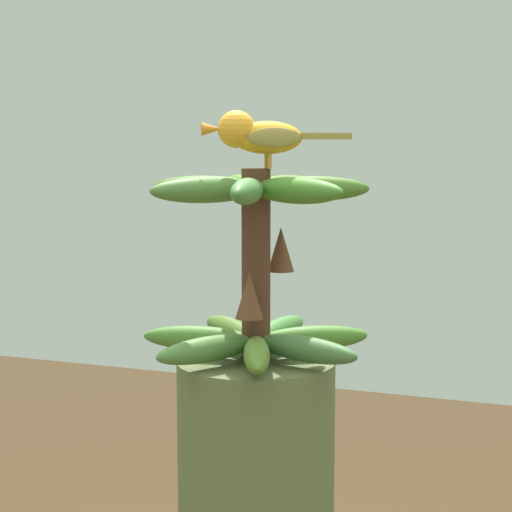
{
  "coord_description": "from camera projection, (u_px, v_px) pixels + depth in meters",
  "views": [
    {
      "loc": [
        -0.41,
        1.07,
        1.44
      ],
      "look_at": [
        0.0,
        0.0,
        1.3
      ],
      "focal_mm": 61.63,
      "sensor_mm": 36.0,
      "label": 1
    }
  ],
  "objects": [
    {
      "name": "banana_bunch",
      "position": [
        257.0,
        266.0,
        1.16
      ],
      "size": [
        0.31,
        0.31,
        0.26
      ],
      "color": "#4C2D1E",
      "rests_on": "banana_tree"
    },
    {
      "name": "perched_bird",
      "position": [
        258.0,
        134.0,
        1.13
      ],
      "size": [
        0.18,
        0.12,
        0.07
      ],
      "color": "#C68933",
      "rests_on": "banana_bunch"
    }
  ]
}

